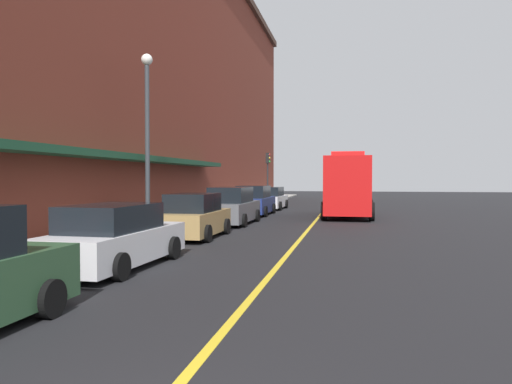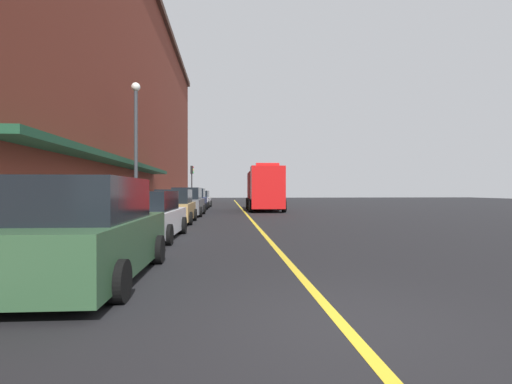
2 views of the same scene
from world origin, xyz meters
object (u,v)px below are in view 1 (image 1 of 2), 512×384
at_px(parked_car_1, 115,238).
at_px(parked_car_2, 194,217).
at_px(parked_car_4, 254,201).
at_px(traffic_light_near, 268,168).
at_px(parked_car_5, 270,199).
at_px(street_lamp_left, 147,124).
at_px(parked_car_3, 232,207).
at_px(fire_truck, 349,187).

relative_size(parked_car_1, parked_car_2, 1.16).
relative_size(parked_car_1, parked_car_4, 1.04).
distance_m(parked_car_2, traffic_light_near, 24.49).
relative_size(parked_car_2, parked_car_4, 0.90).
distance_m(parked_car_1, parked_car_5, 23.73).
xyz_separation_m(parked_car_1, street_lamp_left, (-1.93, 6.53, 3.63)).
distance_m(parked_car_3, fire_truck, 8.10).
height_order(parked_car_1, street_lamp_left, street_lamp_left).
xyz_separation_m(parked_car_2, traffic_light_near, (-1.29, 24.34, 2.36)).
height_order(parked_car_5, traffic_light_near, traffic_light_near).
bearing_deg(street_lamp_left, parked_car_4, 80.41).
bearing_deg(parked_car_3, traffic_light_near, 4.95).
bearing_deg(parked_car_2, traffic_light_near, 3.20).
bearing_deg(parked_car_4, parked_car_3, -178.82).
relative_size(parked_car_3, parked_car_4, 1.03).
height_order(parked_car_3, traffic_light_near, traffic_light_near).
bearing_deg(parked_car_1, parked_car_5, 1.71).
bearing_deg(parked_car_2, fire_truck, -26.44).
bearing_deg(parked_car_1, fire_truck, -15.90).
distance_m(parked_car_1, street_lamp_left, 7.72).
bearing_deg(fire_truck, parked_car_5, -135.62).
distance_m(parked_car_2, parked_car_4, 11.72).
height_order(parked_car_2, traffic_light_near, traffic_light_near).
distance_m(parked_car_1, parked_car_3, 12.04).
height_order(fire_truck, traffic_light_near, traffic_light_near).
distance_m(parked_car_1, fire_truck, 18.71).
xyz_separation_m(fire_truck, traffic_light_near, (-7.00, 12.94, 1.41)).
bearing_deg(parked_car_4, parked_car_2, -179.57).
distance_m(parked_car_5, traffic_light_near, 7.52).
bearing_deg(traffic_light_near, fire_truck, -61.58).
height_order(street_lamp_left, traffic_light_near, street_lamp_left).
height_order(parked_car_4, fire_truck, fire_truck).
xyz_separation_m(parked_car_1, parked_car_4, (0.03, 18.10, 0.08)).
relative_size(parked_car_3, fire_truck, 0.65).
xyz_separation_m(parked_car_5, street_lamp_left, (-2.03, -17.20, 3.63)).
distance_m(parked_car_4, fire_truck, 5.79).
xyz_separation_m(parked_car_2, parked_car_5, (0.08, 17.34, -0.03)).
height_order(parked_car_2, street_lamp_left, street_lamp_left).
distance_m(fire_truck, traffic_light_near, 14.78).
xyz_separation_m(parked_car_3, traffic_light_near, (-1.37, 18.69, 2.30)).
bearing_deg(fire_truck, parked_car_2, -25.68).
height_order(parked_car_2, fire_truck, fire_truck).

